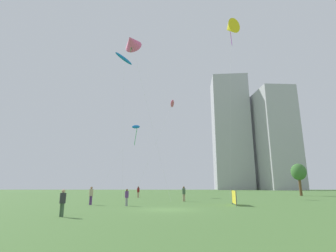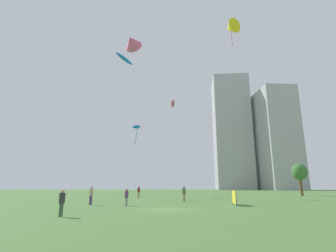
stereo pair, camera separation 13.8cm
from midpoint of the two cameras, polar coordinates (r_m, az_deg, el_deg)
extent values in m
plane|color=#4C7538|center=(21.76, -0.18, -18.24)|extent=(280.00, 280.00, 0.00)
cylinder|color=gray|center=(26.15, -9.33, -16.40)|extent=(0.15, 0.15, 0.78)
cylinder|color=gray|center=(26.01, -9.52, -16.41)|extent=(0.15, 0.15, 0.78)
cylinder|color=#593372|center=(26.05, -9.37, -14.87)|extent=(0.36, 0.36, 0.62)
sphere|color=brown|center=(26.04, -9.33, -13.96)|extent=(0.21, 0.21, 0.21)
cylinder|color=#593372|center=(28.38, -16.94, -15.66)|extent=(0.17, 0.17, 0.88)
cylinder|color=#593372|center=(28.52, -17.18, -15.63)|extent=(0.17, 0.17, 0.88)
cylinder|color=tan|center=(28.42, -16.95, -14.05)|extent=(0.41, 0.41, 0.70)
sphere|color=#997051|center=(28.41, -16.89, -13.10)|extent=(0.24, 0.24, 0.24)
cylinder|color=tan|center=(33.57, 3.61, -15.74)|extent=(0.17, 0.17, 0.90)
cylinder|color=tan|center=(33.50, 3.30, -15.75)|extent=(0.17, 0.17, 0.90)
cylinder|color=#3F593F|center=(33.51, 3.44, -14.36)|extent=(0.41, 0.41, 0.71)
sphere|color=brown|center=(33.50, 3.42, -13.55)|extent=(0.24, 0.24, 0.24)
cylinder|color=#3F593F|center=(18.08, -23.06, -16.92)|extent=(0.15, 0.15, 0.81)
cylinder|color=#3F593F|center=(17.95, -22.74, -16.99)|extent=(0.15, 0.15, 0.81)
cylinder|color=#2D2D33|center=(17.97, -22.69, -14.67)|extent=(0.37, 0.37, 0.64)
sphere|color=tan|center=(17.96, -22.56, -13.31)|extent=(0.22, 0.22, 0.22)
cylinder|color=tan|center=(44.80, -6.69, -15.08)|extent=(0.17, 0.17, 0.91)
cylinder|color=tan|center=(44.91, -6.88, -15.07)|extent=(0.17, 0.17, 0.91)
cylinder|color=maroon|center=(44.84, -6.76, -14.04)|extent=(0.42, 0.42, 0.72)
sphere|color=brown|center=(44.83, -6.74, -13.42)|extent=(0.25, 0.25, 0.25)
cylinder|color=silver|center=(46.46, 13.68, 5.51)|extent=(3.28, 5.81, 33.18)
cone|color=yellow|center=(56.72, 13.73, 20.58)|extent=(3.87, 3.62, 3.26)
cylinder|color=purple|center=(55.52, 13.86, 18.67)|extent=(0.13, 0.59, 3.81)
cylinder|color=silver|center=(37.76, -4.65, 4.02)|extent=(6.76, 7.09, 26.23)
cone|color=#E5598C|center=(46.84, -8.25, 18.13)|extent=(3.58, 3.58, 3.49)
cylinder|color=green|center=(46.27, -8.30, 16.97)|extent=(0.31, 0.37, 1.60)
cylinder|color=silver|center=(47.47, -10.10, 1.60)|extent=(2.10, 6.70, 27.90)
ellipsoid|color=blue|center=(55.84, -9.95, 14.64)|extent=(3.62, 3.39, 2.02)
cylinder|color=silver|center=(50.27, -11.39, -7.26)|extent=(6.16, 5.26, 13.98)
ellipsoid|color=blue|center=(53.46, -7.26, -0.17)|extent=(1.96, 2.10, 1.09)
cylinder|color=green|center=(53.03, -7.33, -2.38)|extent=(0.61, 0.47, 3.56)
cylinder|color=silver|center=(49.22, -3.18, -4.76)|extent=(7.05, 2.22, 18.43)
ellipsoid|color=#E5598C|center=(52.36, 0.89, 5.07)|extent=(0.85, 2.24, 1.52)
cylinder|color=brown|center=(60.15, 27.44, -11.90)|extent=(0.52, 0.52, 3.76)
ellipsoid|color=#3D7033|center=(60.23, 27.13, -9.11)|extent=(3.04, 3.04, 3.39)
cube|color=#A8A8AD|center=(165.32, 13.83, -1.37)|extent=(22.95, 22.77, 70.39)
cube|color=#A8A8AD|center=(155.37, 22.94, -2.59)|extent=(19.27, 24.01, 56.25)
cylinder|color=#4C4C4C|center=(29.15, 14.02, -15.16)|extent=(0.08, 0.08, 1.49)
cylinder|color=#4C4C4C|center=(26.21, 14.87, -15.36)|extent=(0.08, 0.08, 1.49)
cube|color=yellow|center=(27.68, 14.41, -15.15)|extent=(0.33, 2.95, 1.29)
camera|label=1|loc=(0.07, -90.13, 0.03)|focal=27.23mm
camera|label=2|loc=(0.07, 89.87, -0.03)|focal=27.23mm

